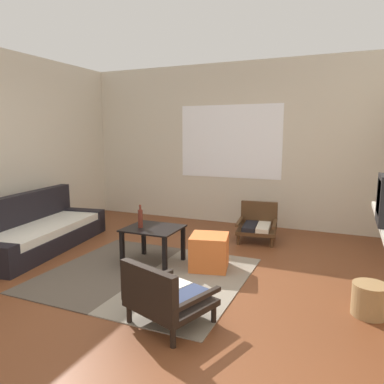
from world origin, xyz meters
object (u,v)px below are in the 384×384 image
(armchair_by_window, at_px, (258,223))
(glass_bottle, at_px, (140,218))
(wicker_basket, at_px, (370,300))
(ottoman_orange, at_px, (209,252))
(armchair_striped_foreground, at_px, (165,296))
(coffee_table, at_px, (153,234))
(couch, at_px, (38,232))

(armchair_by_window, relative_size, glass_bottle, 2.36)
(wicker_basket, bearing_deg, armchair_by_window, 127.19)
(armchair_by_window, relative_size, ottoman_orange, 1.54)
(wicker_basket, bearing_deg, armchair_striped_foreground, -150.66)
(coffee_table, distance_m, wicker_basket, 2.34)
(armchair_by_window, relative_size, armchair_striped_foreground, 0.87)
(coffee_table, height_order, ottoman_orange, coffee_table)
(couch, relative_size, ottoman_orange, 5.19)
(couch, height_order, armchair_by_window, couch)
(armchair_by_window, bearing_deg, coffee_table, -121.20)
(armchair_by_window, distance_m, wicker_basket, 2.32)
(couch, relative_size, armchair_striped_foreground, 2.91)
(armchair_striped_foreground, bearing_deg, coffee_table, 122.94)
(couch, bearing_deg, armchair_striped_foreground, -24.08)
(armchair_by_window, distance_m, glass_bottle, 1.89)
(coffee_table, xyz_separation_m, armchair_by_window, (0.90, 1.49, -0.12))
(armchair_striped_foreground, relative_size, wicker_basket, 2.53)
(armchair_striped_foreground, bearing_deg, wicker_basket, 29.34)
(couch, bearing_deg, coffee_table, 2.77)
(glass_bottle, bearing_deg, armchair_by_window, 56.12)
(armchair_striped_foreground, relative_size, ottoman_orange, 1.78)
(wicker_basket, bearing_deg, couch, 176.11)
(couch, relative_size, wicker_basket, 7.38)
(couch, height_order, wicker_basket, couch)
(armchair_striped_foreground, bearing_deg, glass_bottle, 128.58)
(couch, xyz_separation_m, armchair_by_window, (2.64, 1.57, 0.02))
(ottoman_orange, relative_size, wicker_basket, 1.42)
(ottoman_orange, bearing_deg, armchair_striped_foreground, -84.87)
(ottoman_orange, bearing_deg, wicker_basket, -16.03)
(coffee_table, height_order, armchair_striped_foreground, armchair_striped_foreground)
(coffee_table, xyz_separation_m, wicker_basket, (2.30, -0.36, -0.22))
(coffee_table, bearing_deg, armchair_by_window, 58.80)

